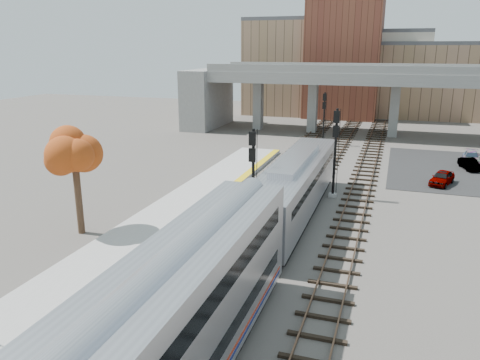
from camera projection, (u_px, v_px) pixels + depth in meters
The scene contains 15 objects.
ground at pixel (235, 277), 24.66m from camera, with size 160.00×160.00×0.00m, color #47423D.
platform at pixel (116, 255), 26.83m from camera, with size 4.50×60.00×0.35m, color #9E9E99.
yellow_strip at pixel (145, 257), 26.20m from camera, with size 0.70×60.00×0.01m, color yellow.
tracks at pixel (300, 204), 35.76m from camera, with size 10.70×95.00×0.25m.
overpass at pixel (380, 93), 62.61m from camera, with size 54.00×12.00×9.50m.
buildings_far at pixel (364, 70), 82.84m from camera, with size 43.00×21.00×20.60m.
parking_lot at pixel (463, 170), 45.92m from camera, with size 14.00×18.00×0.04m, color black.
locomotive at pixel (295, 186), 32.90m from camera, with size 3.02×19.05×4.10m.
signal_mast_near at pixel (253, 182), 30.18m from camera, with size 0.60×0.64×6.73m.
signal_mast_mid at pixel (335, 154), 36.74m from camera, with size 0.60×0.64×7.14m.
signal_mast_far at pixel (324, 120), 57.43m from camera, with size 0.60×0.64×6.41m.
tree at pixel (74, 152), 29.04m from camera, with size 3.60×3.60×7.22m.
car_a at pixel (442, 178), 40.94m from camera, with size 1.45×3.61×1.23m, color #99999E.
car_b at pixel (470, 164), 46.04m from camera, with size 1.16×3.33×1.10m, color #99999E.
car_c at pixel (471, 157), 48.79m from camera, with size 1.59×3.92×1.14m, color #99999E.
Camera 1 is at (7.33, -21.09, 11.65)m, focal length 35.00 mm.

